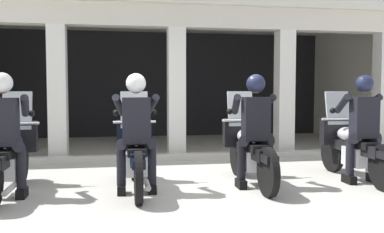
{
  "coord_description": "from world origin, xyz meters",
  "views": [
    {
      "loc": [
        -1.03,
        -5.91,
        1.36
      ],
      "look_at": [
        0.0,
        0.07,
        0.98
      ],
      "focal_mm": 39.21,
      "sensor_mm": 36.0,
      "label": 1
    }
  ],
  "objects_px": {
    "motorcycle_center_left": "(136,153)",
    "police_officer_center_right": "(255,121)",
    "police_officer_center_left": "(136,123)",
    "police_officer_far_left": "(3,124)",
    "police_officer_far_right": "(363,119)",
    "motorcycle_center_right": "(249,149)",
    "motorcycle_far_right": "(352,147)",
    "motorcycle_far_left": "(10,156)"
  },
  "relations": [
    {
      "from": "motorcycle_center_left",
      "to": "police_officer_center_right",
      "type": "height_order",
      "value": "police_officer_center_right"
    },
    {
      "from": "motorcycle_center_left",
      "to": "police_officer_center_left",
      "type": "height_order",
      "value": "police_officer_center_left"
    },
    {
      "from": "police_officer_center_left",
      "to": "police_officer_far_left",
      "type": "bearing_deg",
      "value": -174.3
    },
    {
      "from": "motorcycle_center_left",
      "to": "police_officer_far_right",
      "type": "bearing_deg",
      "value": 2.94
    },
    {
      "from": "motorcycle_center_right",
      "to": "motorcycle_far_right",
      "type": "bearing_deg",
      "value": 7.97
    },
    {
      "from": "motorcycle_far_left",
      "to": "police_officer_far_left",
      "type": "xyz_separation_m",
      "value": [
        -0.0,
        -0.28,
        0.44
      ]
    },
    {
      "from": "motorcycle_center_right",
      "to": "police_officer_far_right",
      "type": "bearing_deg",
      "value": -1.82
    },
    {
      "from": "police_officer_far_left",
      "to": "police_officer_far_right",
      "type": "xyz_separation_m",
      "value": [
        4.94,
        0.05,
        0.0
      ]
    },
    {
      "from": "police_officer_center_right",
      "to": "motorcycle_center_left",
      "type": "bearing_deg",
      "value": 179.94
    },
    {
      "from": "police_officer_far_left",
      "to": "police_officer_center_right",
      "type": "xyz_separation_m",
      "value": [
        3.29,
        0.04,
        0.0
      ]
    },
    {
      "from": "police_officer_center_right",
      "to": "motorcycle_far_right",
      "type": "xyz_separation_m",
      "value": [
        1.65,
        0.29,
        -0.44
      ]
    },
    {
      "from": "motorcycle_far_left",
      "to": "police_officer_center_left",
      "type": "bearing_deg",
      "value": 7.21
    },
    {
      "from": "police_officer_center_left",
      "to": "police_officer_far_right",
      "type": "bearing_deg",
      "value": 7.87
    },
    {
      "from": "motorcycle_center_right",
      "to": "motorcycle_far_right",
      "type": "xyz_separation_m",
      "value": [
        1.65,
        0.01,
        0.0
      ]
    },
    {
      "from": "police_officer_center_right",
      "to": "motorcycle_far_right",
      "type": "distance_m",
      "value": 1.73
    },
    {
      "from": "police_officer_center_left",
      "to": "motorcycle_center_right",
      "type": "height_order",
      "value": "police_officer_center_left"
    },
    {
      "from": "motorcycle_far_left",
      "to": "motorcycle_far_right",
      "type": "xyz_separation_m",
      "value": [
        4.94,
        0.05,
        0.0
      ]
    },
    {
      "from": "police_officer_center_right",
      "to": "motorcycle_far_right",
      "type": "bearing_deg",
      "value": 17.73
    },
    {
      "from": "police_officer_far_right",
      "to": "motorcycle_far_left",
      "type": "bearing_deg",
      "value": -165.74
    },
    {
      "from": "police_officer_far_left",
      "to": "police_officer_center_right",
      "type": "height_order",
      "value": "same"
    },
    {
      "from": "motorcycle_far_right",
      "to": "police_officer_center_right",
      "type": "bearing_deg",
      "value": -152.87
    },
    {
      "from": "police_officer_center_right",
      "to": "police_officer_far_right",
      "type": "xyz_separation_m",
      "value": [
        1.65,
        0.01,
        0.0
      ]
    },
    {
      "from": "motorcycle_far_left",
      "to": "police_officer_center_left",
      "type": "distance_m",
      "value": 1.73
    },
    {
      "from": "motorcycle_center_right",
      "to": "police_officer_center_right",
      "type": "relative_size",
      "value": 1.29
    },
    {
      "from": "police_officer_center_left",
      "to": "motorcycle_center_right",
      "type": "distance_m",
      "value": 1.74
    },
    {
      "from": "motorcycle_center_left",
      "to": "motorcycle_center_right",
      "type": "distance_m",
      "value": 1.65
    },
    {
      "from": "police_officer_center_left",
      "to": "police_officer_far_right",
      "type": "xyz_separation_m",
      "value": [
        3.29,
        0.07,
        0.0
      ]
    },
    {
      "from": "motorcycle_center_right",
      "to": "police_officer_center_right",
      "type": "bearing_deg",
      "value": -82.66
    },
    {
      "from": "motorcycle_far_left",
      "to": "motorcycle_far_right",
      "type": "relative_size",
      "value": 1.0
    },
    {
      "from": "police_officer_far_left",
      "to": "police_officer_center_right",
      "type": "relative_size",
      "value": 1.0
    },
    {
      "from": "motorcycle_far_left",
      "to": "motorcycle_far_right",
      "type": "bearing_deg",
      "value": 18.42
    },
    {
      "from": "motorcycle_center_right",
      "to": "police_officer_far_right",
      "type": "xyz_separation_m",
      "value": [
        1.64,
        -0.27,
        0.44
      ]
    },
    {
      "from": "motorcycle_far_right",
      "to": "police_officer_far_right",
      "type": "relative_size",
      "value": 1.29
    },
    {
      "from": "police_officer_far_left",
      "to": "police_officer_far_right",
      "type": "bearing_deg",
      "value": 18.42
    },
    {
      "from": "motorcycle_far_left",
      "to": "police_officer_center_right",
      "type": "distance_m",
      "value": 3.33
    },
    {
      "from": "police_officer_center_right",
      "to": "police_officer_center_left",
      "type": "bearing_deg",
      "value": -170.24
    },
    {
      "from": "motorcycle_center_right",
      "to": "police_officer_center_right",
      "type": "xyz_separation_m",
      "value": [
        -0.0,
        -0.28,
        0.44
      ]
    },
    {
      "from": "motorcycle_center_left",
      "to": "police_officer_center_right",
      "type": "bearing_deg",
      "value": -1.06
    },
    {
      "from": "police_officer_far_right",
      "to": "motorcycle_center_left",
      "type": "bearing_deg",
      "value": -166.66
    },
    {
      "from": "police_officer_center_right",
      "to": "motorcycle_far_right",
      "type": "height_order",
      "value": "police_officer_center_right"
    },
    {
      "from": "police_officer_far_left",
      "to": "motorcycle_center_left",
      "type": "distance_m",
      "value": 1.72
    },
    {
      "from": "police_officer_far_left",
      "to": "motorcycle_center_left",
      "type": "bearing_deg",
      "value": 26.76
    }
  ]
}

